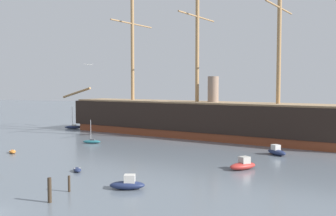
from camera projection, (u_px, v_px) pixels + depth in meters
tall_ship at (197, 118)px, 80.78m from camera, size 73.32×22.26×35.65m
motorboat_foreground_right at (128, 184)px, 40.24m from camera, size 3.95×2.73×1.53m
dinghy_near_centre at (77, 170)px, 48.43m from camera, size 2.08×2.14×0.49m
dinghy_mid_left at (12, 152)px, 61.60m from camera, size 2.33×2.14×0.52m
motorboat_mid_right at (243, 165)px, 49.65m from camera, size 3.78×4.07×1.65m
sailboat_alongside_bow at (92, 141)px, 71.93m from camera, size 3.47×1.78×4.34m
motorboat_alongside_stern at (277, 151)px, 59.96m from camera, size 3.76×3.81×1.59m
sailboat_far_left at (73, 127)px, 96.21m from camera, size 4.26×2.90×5.38m
motorboat_distant_centre at (212, 129)px, 89.44m from camera, size 4.63×2.15×1.90m
mooring_piling_nearest at (69, 184)px, 39.28m from camera, size 0.25×0.25×1.65m
mooring_piling_left_pair at (50, 190)px, 35.64m from camera, size 0.36×0.36×2.31m
seagull_in_flight at (88, 64)px, 49.25m from camera, size 0.75×1.30×0.14m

